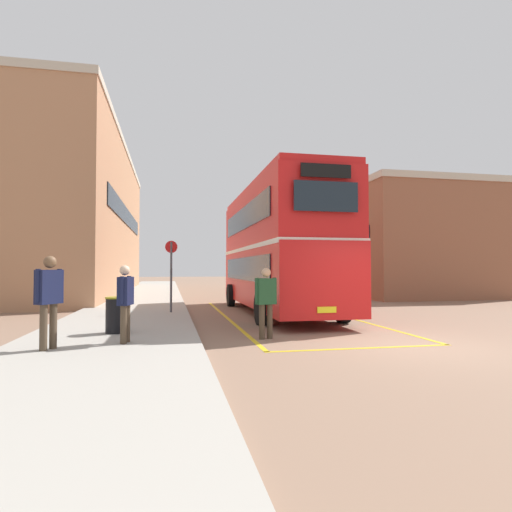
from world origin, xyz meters
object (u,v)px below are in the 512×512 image
object	(u,v)px
bus_stop_sign	(171,269)
pedestrian_boarding	(266,298)
double_decker_bus	(277,247)
single_deck_bus	(286,269)
pedestrian_waiting_far	(125,298)
pedestrian_waiting_near	(49,295)
litter_bin	(116,315)

from	to	relation	value
bus_stop_sign	pedestrian_boarding	bearing A→B (deg)	-67.90
double_decker_bus	single_deck_bus	size ratio (longest dim) A/B	1.07
pedestrian_waiting_far	bus_stop_sign	xyz separation A→B (m)	(0.97, 6.24, 0.61)
double_decker_bus	pedestrian_waiting_near	size ratio (longest dim) A/B	5.90
pedestrian_waiting_near	pedestrian_waiting_far	bearing A→B (deg)	20.22
single_deck_bus	bus_stop_sign	world-z (taller)	single_deck_bus
double_decker_bus	pedestrian_waiting_near	world-z (taller)	double_decker_bus
pedestrian_boarding	bus_stop_sign	bearing A→B (deg)	112.10
single_deck_bus	pedestrian_waiting_near	bearing A→B (deg)	-115.71
litter_bin	bus_stop_sign	bearing A→B (deg)	74.42
pedestrian_waiting_far	bus_stop_sign	distance (m)	6.34
single_deck_bus	pedestrian_waiting_near	distance (m)	25.95
pedestrian_boarding	bus_stop_sign	xyz separation A→B (m)	(-2.24, 5.51, 0.69)
double_decker_bus	pedestrian_boarding	xyz separation A→B (m)	(-1.73, -5.75, -1.51)
pedestrian_boarding	double_decker_bus	bearing A→B (deg)	73.28
pedestrian_waiting_near	single_deck_bus	bearing A→B (deg)	64.29
single_deck_bus	pedestrian_waiting_far	size ratio (longest dim) A/B	6.13
pedestrian_waiting_near	litter_bin	bearing A→B (deg)	62.96
double_decker_bus	pedestrian_waiting_far	world-z (taller)	double_decker_bus
single_deck_bus	pedestrian_waiting_near	world-z (taller)	single_deck_bus
pedestrian_waiting_near	pedestrian_waiting_far	distance (m)	1.47
double_decker_bus	bus_stop_sign	bearing A→B (deg)	-176.53
double_decker_bus	pedestrian_boarding	bearing A→B (deg)	-106.72
pedestrian_waiting_far	pedestrian_waiting_near	bearing A→B (deg)	-159.78
single_deck_bus	litter_bin	world-z (taller)	single_deck_bus
litter_bin	pedestrian_boarding	bearing A→B (deg)	-12.09
pedestrian_boarding	bus_stop_sign	world-z (taller)	bus_stop_sign
pedestrian_boarding	bus_stop_sign	size ratio (longest dim) A/B	0.67
single_deck_bus	pedestrian_waiting_far	distance (m)	24.93
pedestrian_waiting_far	double_decker_bus	bearing A→B (deg)	52.70
double_decker_bus	pedestrian_waiting_near	xyz separation A→B (m)	(-6.31, -6.99, -1.31)
litter_bin	bus_stop_sign	distance (m)	5.05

